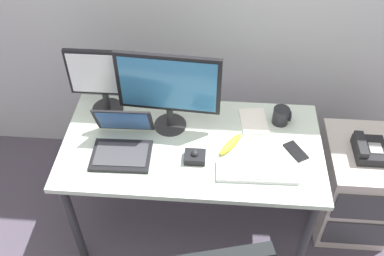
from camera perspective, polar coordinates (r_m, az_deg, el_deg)
ground_plane at (r=2.93m, az=0.00°, el=-11.99°), size 8.00×8.00×0.00m
desk at (r=2.41m, az=0.00°, el=-3.44°), size 1.41×0.73×0.73m
file_cabinet at (r=2.88m, az=20.45°, el=-7.12°), size 0.42×0.53×0.63m
desk_phone at (r=2.62m, az=22.21°, el=-2.64°), size 0.17×0.20×0.09m
monitor_main at (r=2.27m, az=-3.12°, el=5.34°), size 0.55×0.18×0.48m
monitor_side at (r=2.45m, az=-11.72°, el=6.43°), size 0.38×0.18×0.41m
keyboard at (r=2.23m, az=8.54°, el=-5.71°), size 0.41×0.15×0.03m
laptop at (r=2.32m, az=-9.16°, el=-1.90°), size 0.32×0.32×0.23m
trackball_mouse at (r=2.26m, az=0.38°, el=-3.78°), size 0.11×0.09×0.07m
coffee_mug at (r=2.49m, az=11.65°, el=1.58°), size 0.10×0.09×0.10m
paper_notepad at (r=2.49m, az=8.12°, el=0.89°), size 0.18×0.23×0.01m
cell_phone at (r=2.37m, az=13.49°, el=-2.98°), size 0.13×0.16×0.01m
banana at (r=2.33m, az=5.13°, el=-2.13°), size 0.14×0.18×0.04m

